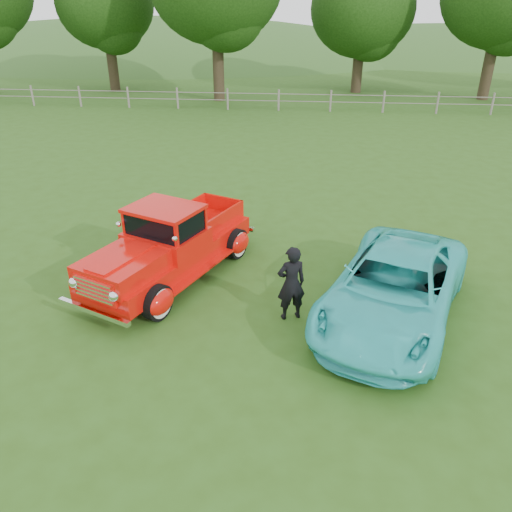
# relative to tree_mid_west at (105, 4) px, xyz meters

# --- Properties ---
(ground) EXTENTS (140.00, 140.00, 0.00)m
(ground) POSITION_rel_tree_mid_west_xyz_m (12.00, -28.00, -5.55)
(ground) COLOR #2C5015
(ground) RESTS_ON ground
(distant_hills) EXTENTS (116.00, 60.00, 18.00)m
(distant_hills) POSITION_rel_tree_mid_west_xyz_m (7.92, 31.46, -10.10)
(distant_hills) COLOR #2A5920
(distant_hills) RESTS_ON ground
(fence_line) EXTENTS (48.00, 0.12, 1.20)m
(fence_line) POSITION_rel_tree_mid_west_xyz_m (12.00, -6.00, -4.95)
(fence_line) COLOR gray
(fence_line) RESTS_ON ground
(tree_mid_west) EXTENTS (6.40, 6.40, 8.46)m
(tree_mid_west) POSITION_rel_tree_mid_west_xyz_m (0.00, 0.00, 0.00)
(tree_mid_west) COLOR #302418
(tree_mid_west) RESTS_ON ground
(tree_near_east) EXTENTS (6.80, 6.80, 8.33)m
(tree_near_east) POSITION_rel_tree_mid_west_xyz_m (17.00, 1.00, -0.30)
(tree_near_east) COLOR #302418
(tree_near_east) RESTS_ON ground
(red_pickup) EXTENTS (3.59, 5.27, 1.78)m
(red_pickup) POSITION_rel_tree_mid_west_xyz_m (10.67, -25.91, -4.75)
(red_pickup) COLOR black
(red_pickup) RESTS_ON ground
(teal_sedan) EXTENTS (3.97, 5.50, 1.39)m
(teal_sedan) POSITION_rel_tree_mid_west_xyz_m (15.55, -27.14, -4.85)
(teal_sedan) COLOR #32C9C5
(teal_sedan) RESTS_ON ground
(man) EXTENTS (0.68, 0.56, 1.60)m
(man) POSITION_rel_tree_mid_west_xyz_m (13.51, -27.33, -4.75)
(man) COLOR black
(man) RESTS_ON ground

